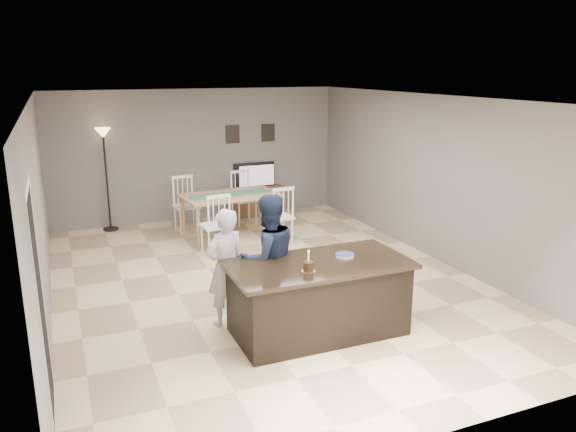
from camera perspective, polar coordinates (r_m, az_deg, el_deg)
name	(u,v)px	position (r m, az deg, el deg)	size (l,w,h in m)	color
floor	(266,281)	(8.51, -2.24, -6.66)	(8.00, 8.00, 0.00)	beige
room_shell	(265,172)	(8.04, -2.36, 4.52)	(8.00, 8.00, 8.00)	slate
kitchen_island	(318,297)	(6.80, 3.09, -8.24)	(2.15, 1.10, 0.90)	black
tv_console	(257,201)	(12.20, -3.17, 1.50)	(1.20, 0.40, 0.60)	brown
television	(256,175)	(12.14, -3.31, 4.16)	(0.91, 0.12, 0.53)	black
tv_screen_glow	(257,176)	(12.07, -3.19, 4.12)	(0.78, 0.78, 0.00)	orange
picture_frames	(251,133)	(12.12, -3.82, 8.37)	(1.10, 0.02, 0.38)	black
doorway	(39,285)	(5.46, -23.96, -6.46)	(0.00, 2.10, 2.65)	black
woman	(225,267)	(6.96, -6.37, -5.22)	(0.54, 0.36, 1.49)	#B7B7BC
man	(268,259)	(6.98, -2.05, -4.38)	(0.80, 0.62, 1.64)	#1A233A
birthday_cake	(308,266)	(6.33, 2.08, -5.13)	(0.16, 0.16, 0.25)	gold
plate_stack	(345,255)	(6.85, 5.79, -3.97)	(0.23, 0.23, 0.04)	white
dining_table	(231,202)	(10.54, -5.85, 1.46)	(1.86, 2.14, 1.08)	#9E7755
floor_lamp	(104,151)	(11.35, -18.15, 6.25)	(0.30, 0.30, 2.01)	black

